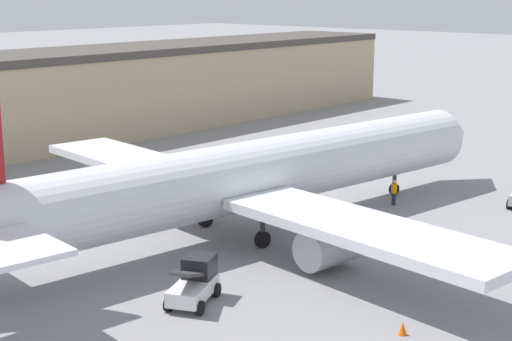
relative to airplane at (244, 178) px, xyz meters
name	(u,v)px	position (x,y,z in m)	size (l,w,h in m)	color
ground_plane	(256,230)	(0.92, -0.12, -3.24)	(400.00, 400.00, 0.00)	gray
terminal_building	(30,101)	(6.20, 30.72, 0.83)	(92.00, 10.48, 8.13)	tan
airplane	(244,178)	(0.00, 0.00, 0.00)	(41.83, 34.95, 10.35)	silver
ground_crew_worker	(394,192)	(10.83, -3.11, -2.36)	(0.36, 0.36, 1.66)	#1E2338
belt_loader_truck	(195,282)	(-8.71, -5.03, -2.34)	(3.35, 2.69, 1.93)	silver
safety_cone_near	(403,328)	(-5.60, -13.71, -2.97)	(0.36, 0.36, 0.55)	#EF590F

